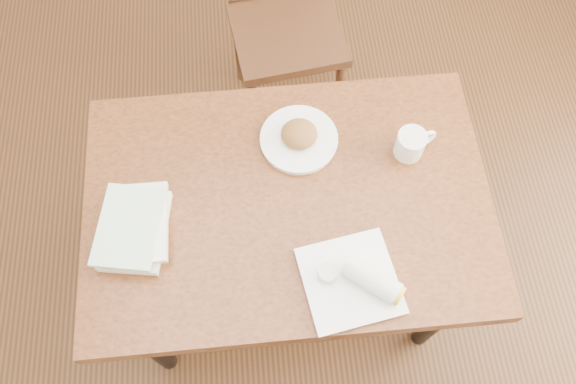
{
  "coord_description": "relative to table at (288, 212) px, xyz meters",
  "views": [
    {
      "loc": [
        -0.06,
        -0.65,
        2.2
      ],
      "look_at": [
        0.0,
        0.0,
        0.8
      ],
      "focal_mm": 35.0,
      "sensor_mm": 36.0,
      "label": 1
    }
  ],
  "objects": [
    {
      "name": "ground",
      "position": [
        0.0,
        0.0,
        -0.67
      ],
      "size": [
        4.0,
        5.0,
        0.01
      ],
      "primitive_type": "cube",
      "color": "#472814",
      "rests_on": "ground"
    },
    {
      "name": "table",
      "position": [
        0.0,
        0.0,
        0.0
      ],
      "size": [
        1.16,
        0.78,
        0.75
      ],
      "color": "brown",
      "rests_on": "ground"
    },
    {
      "name": "chair_far",
      "position": [
        0.06,
        0.93,
        -0.11
      ],
      "size": [
        0.47,
        0.47,
        0.95
      ],
      "color": "#3F2112",
      "rests_on": "ground"
    },
    {
      "name": "plate_scone",
      "position": [
        0.05,
        0.19,
        0.11
      ],
      "size": [
        0.23,
        0.23,
        0.07
      ],
      "color": "white",
      "rests_on": "table"
    },
    {
      "name": "coffee_mug",
      "position": [
        0.37,
        0.12,
        0.13
      ],
      "size": [
        0.13,
        0.09,
        0.09
      ],
      "color": "white",
      "rests_on": "table"
    },
    {
      "name": "plate_burrito",
      "position": [
        0.16,
        -0.26,
        0.11
      ],
      "size": [
        0.28,
        0.28,
        0.08
      ],
      "color": "white",
      "rests_on": "table"
    },
    {
      "name": "book_stack",
      "position": [
        -0.43,
        -0.06,
        0.12
      ],
      "size": [
        0.21,
        0.27,
        0.06
      ],
      "color": "white",
      "rests_on": "table"
    }
  ]
}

